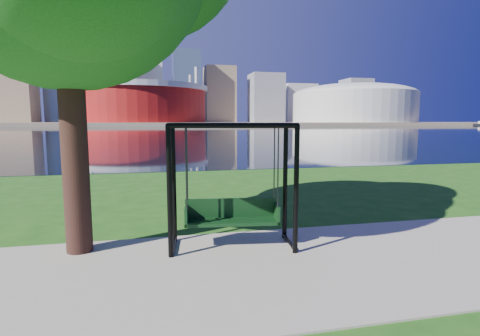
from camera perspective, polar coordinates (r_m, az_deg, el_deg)
name	(u,v)px	position (r m, az deg, el deg)	size (l,w,h in m)	color
ground	(252,258)	(6.88, 1.87, -13.50)	(900.00, 900.00, 0.00)	#1E5114
path	(260,267)	(6.43, 3.03, -14.89)	(120.00, 4.00, 0.03)	#9E937F
river	(161,130)	(108.27, -12.00, 5.64)	(900.00, 180.00, 0.02)	black
far_bank	(157,123)	(312.24, -12.60, 6.64)	(900.00, 228.00, 2.00)	#937F60
stadium	(140,102)	(241.67, -15.00, 9.63)	(83.00, 83.00, 32.00)	maroon
arena	(354,102)	(277.57, 16.93, 9.54)	(84.00, 84.00, 26.56)	beige
skyline	(150,81)	(327.35, -13.55, 12.74)	(392.00, 66.00, 96.50)	gray
swing	(232,188)	(7.11, -1.25, -3.12)	(2.45, 1.30, 2.40)	black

